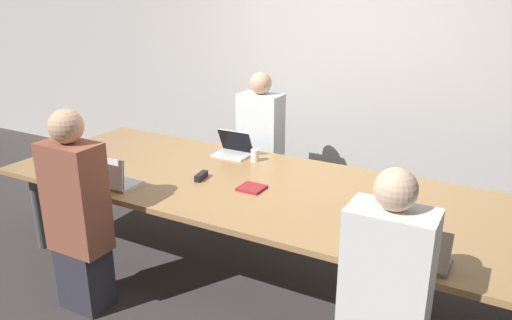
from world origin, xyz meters
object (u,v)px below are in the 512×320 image
object	(u,v)px
stapler	(201,176)
laptop_near_right	(415,253)
person_near_right	(384,310)
cup_near_right	(364,237)
cup_far_midleft	(255,155)
person_far_midleft	(260,148)
laptop_near_left	(111,178)
laptop_far_midleft	(234,148)
person_near_left	(78,216)

from	to	relation	value
stapler	laptop_near_right	bearing A→B (deg)	-23.20
stapler	person_near_right	bearing A→B (deg)	-34.92
stapler	cup_near_right	bearing A→B (deg)	-24.20
cup_near_right	cup_far_midleft	world-z (taller)	cup_near_right
person_near_right	person_far_midleft	size ratio (longest dim) A/B	1.00
laptop_near_right	laptop_near_left	world-z (taller)	laptop_near_left
laptop_near_left	laptop_far_midleft	bearing A→B (deg)	-111.18
cup_near_right	person_near_left	distance (m)	1.86
laptop_near_right	laptop_near_left	xyz separation A→B (m)	(-2.17, 0.03, 0.01)
laptop_far_midleft	laptop_near_right	bearing A→B (deg)	-31.39
person_far_midleft	cup_far_midleft	distance (m)	0.59
person_far_midleft	laptop_near_left	size ratio (longest dim) A/B	4.13
laptop_near_right	stapler	size ratio (longest dim) A/B	2.27
cup_near_right	laptop_near_left	bearing A→B (deg)	-179.21
cup_near_right	person_near_left	xyz separation A→B (m)	(-1.81, -0.42, -0.11)
laptop_near_right	person_far_midleft	xyz separation A→B (m)	(-1.76, 1.56, -0.13)
laptop_far_midleft	stapler	bearing A→B (deg)	-82.34
cup_near_right	cup_far_midleft	distance (m)	1.57
cup_far_midleft	stapler	world-z (taller)	cup_far_midleft
cup_far_midleft	person_near_left	distance (m)	1.51
cup_far_midleft	laptop_near_left	bearing A→B (deg)	-122.78
cup_far_midleft	laptop_near_left	size ratio (longest dim) A/B	0.30
laptop_far_midleft	person_far_midleft	distance (m)	0.50
cup_near_right	person_far_midleft	size ratio (longest dim) A/B	0.07
person_near_right	person_near_left	xyz separation A→B (m)	(-2.05, 0.01, 0.02)
cup_near_right	cup_far_midleft	bearing A→B (deg)	141.76
cup_far_midleft	person_near_left	xyz separation A→B (m)	(-0.58, -1.39, -0.11)
person_near_right	laptop_far_midleft	xyz separation A→B (m)	(-1.71, 1.45, 0.14)
person_near_right	cup_near_right	bearing A→B (deg)	-60.68
laptop_near_right	stapler	world-z (taller)	laptop_near_right
cup_near_right	person_far_midleft	bearing A→B (deg)	134.31
laptop_far_midleft	person_far_midleft	bearing A→B (deg)	89.23
person_near_left	cup_far_midleft	bearing A→B (deg)	-112.59
cup_near_right	laptop_far_midleft	size ratio (longest dim) A/B	0.34
laptop_near_left	person_near_left	distance (m)	0.42
laptop_near_right	person_near_right	distance (m)	0.40
person_near_right	laptop_near_left	distance (m)	2.16
cup_near_right	person_near_left	bearing A→B (deg)	-167.00
person_far_midleft	cup_far_midleft	bearing A→B (deg)	-66.38
cup_near_right	laptop_near_left	xyz separation A→B (m)	(-1.88, -0.03, 0.02)
laptop_far_midleft	laptop_near_left	distance (m)	1.12
person_near_right	cup_near_right	xyz separation A→B (m)	(-0.24, 0.43, 0.13)
laptop_near_left	stapler	world-z (taller)	laptop_near_left
person_near_left	laptop_far_midleft	bearing A→B (deg)	-103.34
cup_far_midleft	stapler	bearing A→B (deg)	-105.39
cup_near_right	laptop_far_midleft	distance (m)	1.79
person_far_midleft	cup_far_midleft	world-z (taller)	person_far_midleft
laptop_far_midleft	person_near_left	distance (m)	1.49
person_near_right	stapler	bearing A→B (deg)	-27.18
stapler	cup_far_midleft	bearing A→B (deg)	66.88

